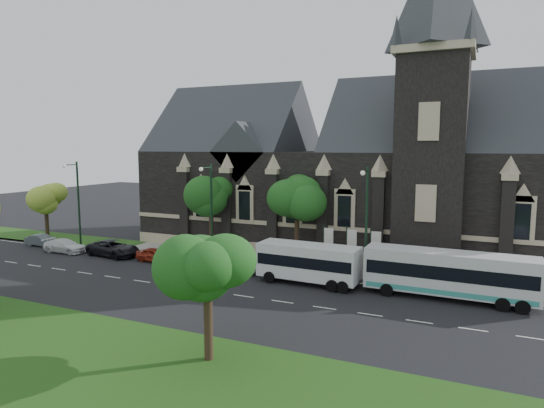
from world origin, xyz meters
The scene contains 21 objects.
ground centered at (0.00, 0.00, 0.00)m, with size 160.00×160.00×0.00m, color black.
sidewalk centered at (0.00, 9.50, 0.07)m, with size 80.00×5.00×0.15m, color gray.
museum centered at (5.12, 18.78, 8.17)m, with size 40.00×17.70×29.90m.
tree_park_east centered at (6.18, -9.32, 4.62)m, with size 3.40×3.40×6.28m.
tree_walk_right centered at (3.21, 10.71, 5.82)m, with size 4.08×4.08×7.80m.
tree_walk_left centered at (-5.80, 10.70, 5.73)m, with size 3.91×3.91×7.64m.
tree_walk_far centered at (-27.82, 10.18, 4.62)m, with size 3.40×3.40×6.28m.
street_lamp_near centered at (10.00, 7.09, 5.11)m, with size 0.36×1.88×9.00m.
street_lamp_mid centered at (-4.00, 7.09, 5.11)m, with size 0.36×1.88×9.00m.
street_lamp_far centered at (-20.00, 7.09, 5.11)m, with size 0.36×1.88×9.00m.
banner_flag_left centered at (6.29, 9.00, 2.38)m, with size 0.90×0.10×4.00m.
banner_flag_center centered at (8.29, 9.00, 2.38)m, with size 0.90×0.10×4.00m.
banner_flag_right centered at (10.29, 9.00, 2.38)m, with size 0.90×0.10×4.00m.
tour_coach centered at (16.28, 5.27, 1.81)m, with size 11.42×2.82×3.32m.
shuttle_bus centered at (6.15, 4.85, 1.75)m, with size 7.97×3.02×3.04m.
box_trailer centered at (0.29, 5.26, 0.95)m, with size 3.21×1.90×1.67m.
sedan centered at (-4.02, 5.02, 0.79)m, with size 1.68×4.82×1.59m, color #7F92B8.
car_far_red centered at (-9.03, 5.53, 0.64)m, with size 1.51×3.74×1.28m, color maroon.
car_far_white centered at (-19.73, 5.00, 0.66)m, with size 1.85×4.54×1.32m, color silver.
car_far_black centered at (-14.18, 5.78, 0.77)m, with size 2.56×5.56×1.54m, color black.
car_far_grey centered at (-24.37, 6.20, 0.62)m, with size 1.31×3.75×1.24m, color #4D545A.
Camera 1 is at (17.98, -28.60, 10.57)m, focal length 31.02 mm.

